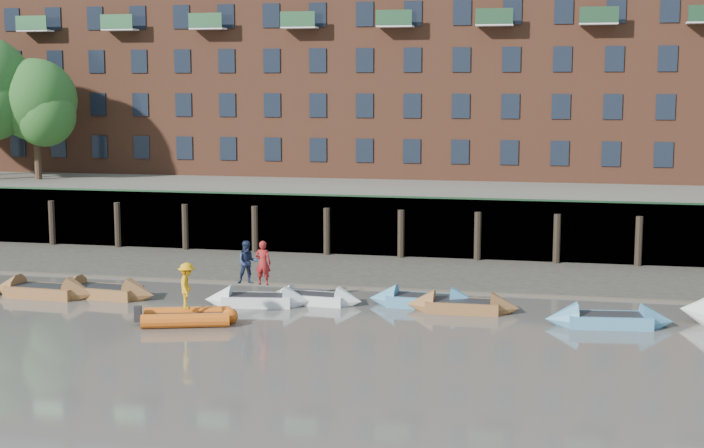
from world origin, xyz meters
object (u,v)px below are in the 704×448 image
(rowboat_4, at_px, (314,299))
(rib_tender, at_px, (191,317))
(rowboat_5, at_px, (424,301))
(rowboat_1, at_px, (44,291))
(rowboat_7, at_px, (609,320))
(person_rower_a, at_px, (263,263))
(person_rib_crew, at_px, (187,286))
(rowboat_2, at_px, (104,292))
(person_rower_b, at_px, (247,262))
(rowboat_3, at_px, (258,300))
(rowboat_6, at_px, (463,306))

(rowboat_4, relative_size, rib_tender, 1.13)
(rowboat_5, bearing_deg, rib_tender, -147.70)
(rowboat_1, xyz_separation_m, rowboat_7, (23.63, -0.33, -0.01))
(rowboat_1, xyz_separation_m, person_rower_a, (9.76, 0.41, 1.54))
(rowboat_4, bearing_deg, person_rib_crew, -127.15)
(rowboat_2, height_order, person_rower_a, person_rower_a)
(rowboat_5, xyz_separation_m, person_rower_b, (-7.24, -1.11, 1.54))
(rowboat_3, bearing_deg, person_rib_crew, -123.11)
(rowboat_2, bearing_deg, person_rower_a, 5.49)
(rowboat_3, relative_size, rowboat_4, 1.09)
(rowboat_1, relative_size, rib_tender, 1.34)
(person_rower_b, height_order, person_rib_crew, person_rower_b)
(rowboat_3, relative_size, person_rower_b, 2.52)
(rowboat_2, xyz_separation_m, rowboat_4, (9.15, 0.72, -0.04))
(rowboat_6, height_order, person_rower_a, person_rower_a)
(rowboat_4, xyz_separation_m, person_rib_crew, (-3.89, -4.40, 1.27))
(rowboat_4, xyz_separation_m, rib_tender, (-3.76, -4.41, 0.06))
(person_rower_a, relative_size, person_rower_b, 1.02)
(rowboat_4, distance_m, rowboat_6, 6.22)
(rowboat_3, distance_m, person_rower_b, 1.62)
(rib_tender, bearing_deg, person_rib_crew, 155.86)
(rowboat_6, xyz_separation_m, person_rower_b, (-8.90, -0.46, 1.54))
(rowboat_3, xyz_separation_m, person_rower_a, (0.22, 0.09, 1.56))
(rowboat_1, relative_size, person_rib_crew, 2.79)
(rib_tender, distance_m, person_rib_crew, 1.21)
(rowboat_1, distance_m, rowboat_3, 9.55)
(rowboat_4, distance_m, rowboat_7, 11.98)
(rowboat_7, distance_m, person_rower_b, 14.67)
(rib_tender, relative_size, person_rower_b, 2.05)
(rowboat_7, distance_m, person_rib_crew, 16.08)
(rowboat_7, height_order, rib_tender, rowboat_7)
(rowboat_3, height_order, rowboat_4, rowboat_3)
(person_rower_a, bearing_deg, rowboat_4, -157.49)
(rowboat_3, bearing_deg, rowboat_7, -10.44)
(rowboat_2, distance_m, rowboat_7, 21.05)
(rowboat_1, xyz_separation_m, rowboat_3, (9.54, 0.32, -0.02))
(rib_tender, bearing_deg, rowboat_2, 128.37)
(rowboat_2, relative_size, person_rib_crew, 2.76)
(rowboat_3, relative_size, person_rower_a, 2.47)
(rowboat_6, xyz_separation_m, person_rib_crew, (-10.10, -4.18, 1.25))
(rowboat_1, bearing_deg, person_rower_a, 5.98)
(rib_tender, bearing_deg, rowboat_3, 49.27)
(rowboat_6, relative_size, person_rower_b, 2.52)
(person_rower_a, bearing_deg, rowboat_3, 24.82)
(rowboat_1, xyz_separation_m, rowboat_6, (17.97, 0.94, -0.02))
(rowboat_1, xyz_separation_m, rowboat_2, (2.60, 0.44, -0.00))
(rowboat_2, xyz_separation_m, person_rower_a, (7.17, -0.03, 1.54))
(person_rib_crew, bearing_deg, rowboat_6, -84.59)
(rowboat_2, distance_m, rowboat_5, 13.76)
(rowboat_6, xyz_separation_m, rib_tender, (-9.98, -4.19, 0.04))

